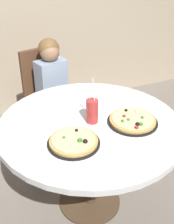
{
  "coord_description": "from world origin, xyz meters",
  "views": [
    {
      "loc": [
        -0.66,
        -1.43,
        1.77
      ],
      "look_at": [
        0.0,
        0.05,
        0.8
      ],
      "focal_mm": 45.49,
      "sensor_mm": 36.0,
      "label": 1
    }
  ],
  "objects_px": {
    "dining_table": "(90,134)",
    "plate_small": "(33,114)",
    "chair_wooden": "(47,93)",
    "diner_child": "(57,105)",
    "pizza_veggie": "(74,142)",
    "pizza_cheese": "(133,121)",
    "soda_cup": "(92,111)"
  },
  "relations": [
    {
      "from": "pizza_cheese",
      "to": "plate_small",
      "type": "height_order",
      "value": "pizza_cheese"
    },
    {
      "from": "pizza_veggie",
      "to": "chair_wooden",
      "type": "bearing_deg",
      "value": 81.63
    },
    {
      "from": "chair_wooden",
      "to": "plate_small",
      "type": "height_order",
      "value": "chair_wooden"
    },
    {
      "from": "pizza_veggie",
      "to": "soda_cup",
      "type": "distance_m",
      "value": 0.28
    },
    {
      "from": "soda_cup",
      "to": "diner_child",
      "type": "bearing_deg",
      "value": 89.81
    },
    {
      "from": "chair_wooden",
      "to": "pizza_veggie",
      "type": "xyz_separation_m",
      "value": [
        -0.17,
        -1.13,
        0.24
      ]
    },
    {
      "from": "diner_child",
      "to": "pizza_veggie",
      "type": "bearing_deg",
      "value": -102.04
    },
    {
      "from": "chair_wooden",
      "to": "pizza_cheese",
      "type": "bearing_deg",
      "value": -75.76
    },
    {
      "from": "chair_wooden",
      "to": "pizza_cheese",
      "type": "relative_size",
      "value": 2.87
    },
    {
      "from": "pizza_veggie",
      "to": "soda_cup",
      "type": "relative_size",
      "value": 1.02
    },
    {
      "from": "diner_child",
      "to": "pizza_cheese",
      "type": "height_order",
      "value": "diner_child"
    },
    {
      "from": "dining_table",
      "to": "chair_wooden",
      "type": "xyz_separation_m",
      "value": [
        -0.02,
        0.95,
        -0.12
      ]
    },
    {
      "from": "pizza_veggie",
      "to": "plate_small",
      "type": "relative_size",
      "value": 1.74
    },
    {
      "from": "pizza_veggie",
      "to": "soda_cup",
      "type": "bearing_deg",
      "value": 42.25
    },
    {
      "from": "pizza_veggie",
      "to": "plate_small",
      "type": "bearing_deg",
      "value": 107.77
    },
    {
      "from": "dining_table",
      "to": "pizza_veggie",
      "type": "height_order",
      "value": "pizza_veggie"
    },
    {
      "from": "dining_table",
      "to": "plate_small",
      "type": "height_order",
      "value": "plate_small"
    },
    {
      "from": "diner_child",
      "to": "soda_cup",
      "type": "xyz_separation_m",
      "value": [
        -0.0,
        -0.77,
        0.35
      ]
    },
    {
      "from": "pizza_cheese",
      "to": "plate_small",
      "type": "relative_size",
      "value": 1.84
    },
    {
      "from": "dining_table",
      "to": "pizza_veggie",
      "type": "xyz_separation_m",
      "value": [
        -0.19,
        -0.18,
        0.11
      ]
    },
    {
      "from": "diner_child",
      "to": "pizza_veggie",
      "type": "distance_m",
      "value": 1.01
    },
    {
      "from": "diner_child",
      "to": "pizza_veggie",
      "type": "xyz_separation_m",
      "value": [
        -0.2,
        -0.95,
        0.28
      ]
    },
    {
      "from": "chair_wooden",
      "to": "pizza_cheese",
      "type": "xyz_separation_m",
      "value": [
        0.27,
        -1.07,
        0.24
      ]
    },
    {
      "from": "dining_table",
      "to": "pizza_cheese",
      "type": "distance_m",
      "value": 0.3
    },
    {
      "from": "dining_table",
      "to": "pizza_cheese",
      "type": "xyz_separation_m",
      "value": [
        0.25,
        -0.12,
        0.11
      ]
    },
    {
      "from": "diner_child",
      "to": "plate_small",
      "type": "bearing_deg",
      "value": -122.6
    },
    {
      "from": "dining_table",
      "to": "plate_small",
      "type": "relative_size",
      "value": 6.79
    },
    {
      "from": "dining_table",
      "to": "pizza_cheese",
      "type": "height_order",
      "value": "pizza_cheese"
    },
    {
      "from": "diner_child",
      "to": "chair_wooden",
      "type": "bearing_deg",
      "value": 101.61
    },
    {
      "from": "diner_child",
      "to": "pizza_cheese",
      "type": "distance_m",
      "value": 0.97
    },
    {
      "from": "chair_wooden",
      "to": "plate_small",
      "type": "distance_m",
      "value": 0.8
    },
    {
      "from": "dining_table",
      "to": "diner_child",
      "type": "relative_size",
      "value": 1.13
    }
  ]
}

